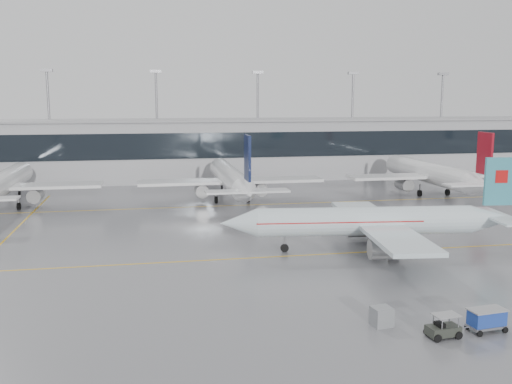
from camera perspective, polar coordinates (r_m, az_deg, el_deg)
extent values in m
plane|color=slate|center=(60.48, 2.13, -6.48)|extent=(320.00, 320.00, 0.00)
cube|color=gold|center=(60.48, 2.13, -6.47)|extent=(120.00, 0.25, 0.01)
cube|color=gold|center=(89.23, -2.15, -1.35)|extent=(120.00, 0.25, 0.01)
cube|color=gold|center=(75.52, -23.50, -4.06)|extent=(0.25, 60.00, 0.01)
cube|color=#9B9B9F|center=(119.91, -4.47, 4.23)|extent=(180.00, 15.00, 12.00)
cube|color=black|center=(112.31, -4.05, 4.67)|extent=(180.00, 0.20, 5.00)
cube|color=gray|center=(119.54, -4.50, 7.19)|extent=(182.00, 16.00, 0.40)
cylinder|color=gray|center=(126.45, -19.93, 6.24)|extent=(0.50, 0.50, 22.00)
cube|color=gray|center=(126.48, -20.22, 11.35)|extent=(2.40, 1.00, 0.60)
cylinder|color=gray|center=(124.88, -9.86, 6.62)|extent=(0.50, 0.50, 22.00)
cube|color=gray|center=(124.91, -10.00, 11.80)|extent=(2.40, 1.00, 0.60)
cylinder|color=gray|center=(127.16, 0.17, 6.80)|extent=(0.50, 0.50, 22.00)
cube|color=gray|center=(127.19, 0.17, 11.89)|extent=(2.40, 1.00, 0.60)
cylinder|color=gray|center=(133.08, 9.58, 6.78)|extent=(0.50, 0.50, 22.00)
cube|color=gray|center=(133.11, 9.71, 11.64)|extent=(2.40, 1.00, 0.60)
cylinder|color=gray|center=(142.20, 17.98, 6.60)|extent=(0.50, 0.50, 22.00)
cube|color=gray|center=(142.22, 18.21, 11.15)|extent=(2.40, 1.00, 0.60)
cylinder|color=silver|center=(63.28, 10.86, -2.87)|extent=(23.85, 5.64, 3.10)
cone|color=silver|center=(61.11, -1.77, -3.13)|extent=(4.31, 3.52, 3.10)
cone|color=silver|center=(68.60, 22.73, -2.49)|extent=(5.90, 3.69, 3.10)
cube|color=silver|center=(63.77, 12.15, -3.18)|extent=(7.74, 26.02, 0.45)
cube|color=silver|center=(68.63, 22.90, -2.24)|extent=(3.85, 10.10, 0.25)
cube|color=teal|center=(68.11, 23.25, 0.98)|extent=(3.62, 0.74, 5.29)
cylinder|color=gray|center=(59.52, 12.96, -5.59)|extent=(3.81, 2.48, 2.10)
cylinder|color=gray|center=(68.46, 10.56, -3.57)|extent=(3.81, 2.48, 2.10)
cylinder|color=gray|center=(62.04, 2.88, -5.03)|extent=(0.20, 0.20, 1.28)
cylinder|color=black|center=(62.20, 2.87, -5.61)|extent=(0.93, 0.40, 0.90)
cylinder|color=gray|center=(62.04, 13.67, -5.19)|extent=(0.24, 0.24, 1.28)
cylinder|color=black|center=(62.20, 13.65, -5.77)|extent=(1.14, 0.57, 1.10)
cylinder|color=gray|center=(66.85, 12.29, -4.11)|extent=(0.24, 0.24, 1.28)
cylinder|color=black|center=(67.00, 12.27, -4.64)|extent=(1.14, 0.57, 1.10)
cube|color=#B70F0F|center=(68.04, 23.28, 1.44)|extent=(1.44, 0.60, 1.40)
cube|color=#B70F0F|center=(62.51, 8.21, -2.76)|extent=(18.23, 5.06, 0.12)
cylinder|color=white|center=(95.17, -23.98, 0.83)|extent=(3.59, 27.36, 3.59)
cone|color=white|center=(110.37, -22.15, 2.00)|extent=(3.59, 4.00, 3.59)
cube|color=white|center=(93.78, -24.17, 0.46)|extent=(29.64, 5.00, 0.45)
cylinder|color=gray|center=(93.48, -21.18, -0.31)|extent=(2.10, 3.60, 2.10)
cylinder|color=gray|center=(105.84, -22.59, 0.28)|extent=(0.20, 0.20, 1.56)
cylinder|color=black|center=(105.96, -22.57, -0.13)|extent=(0.30, 0.90, 0.90)
cylinder|color=gray|center=(92.55, -22.66, -0.85)|extent=(0.24, 0.24, 1.56)
cylinder|color=black|center=(92.68, -22.63, -1.32)|extent=(0.45, 1.10, 1.10)
cylinder|color=white|center=(93.52, -2.63, 1.49)|extent=(3.59, 27.36, 3.59)
cone|color=white|center=(108.94, -3.80, 2.57)|extent=(3.59, 4.00, 3.59)
cone|color=white|center=(77.41, -0.90, -0.12)|extent=(3.59, 5.60, 3.59)
cube|color=white|center=(92.10, -2.49, 1.12)|extent=(29.64, 5.00, 0.45)
cube|color=white|center=(77.17, -0.87, 0.08)|extent=(11.40, 2.80, 0.25)
cube|color=#0B1438|center=(76.38, -0.86, 3.43)|extent=(0.35, 3.60, 6.12)
cylinder|color=gray|center=(92.26, -5.48, 0.16)|extent=(2.10, 3.60, 2.10)
cylinder|color=gray|center=(93.61, 0.38, 0.33)|extent=(2.10, 3.60, 2.10)
cylinder|color=gray|center=(104.36, -3.45, 0.86)|extent=(0.20, 0.20, 1.56)
cylinder|color=black|center=(104.47, -3.44, 0.44)|extent=(0.30, 0.90, 0.90)
cylinder|color=gray|center=(91.10, -4.01, -0.30)|extent=(0.24, 0.24, 1.56)
cylinder|color=black|center=(91.23, -4.01, -0.79)|extent=(0.45, 1.10, 1.10)
cylinder|color=gray|center=(91.84, -0.79, -0.20)|extent=(0.24, 0.24, 1.56)
cylinder|color=black|center=(91.97, -0.79, -0.68)|extent=(0.45, 1.10, 1.10)
cylinder|color=white|center=(104.32, 16.78, 1.91)|extent=(3.59, 27.36, 3.59)
cone|color=white|center=(118.35, 13.30, 2.87)|extent=(3.59, 4.00, 3.59)
cone|color=white|center=(90.17, 21.59, 0.56)|extent=(3.59, 5.60, 3.59)
cube|color=white|center=(103.05, 17.15, 1.58)|extent=(29.64, 5.00, 0.45)
cube|color=white|center=(89.96, 21.67, 0.73)|extent=(11.40, 2.80, 0.25)
cube|color=maroon|center=(89.29, 21.91, 3.60)|extent=(0.35, 3.60, 6.12)
cylinder|color=gray|center=(101.56, 14.59, 0.73)|extent=(2.10, 3.60, 2.10)
cylinder|color=gray|center=(106.00, 19.29, 0.85)|extent=(2.10, 3.60, 2.10)
cylinder|color=gray|center=(114.14, 14.26, 1.31)|extent=(0.20, 0.20, 1.56)
cylinder|color=black|center=(114.24, 14.25, 0.92)|extent=(0.30, 0.90, 0.90)
cylinder|color=gray|center=(101.27, 16.06, 0.32)|extent=(0.24, 0.24, 1.56)
cylinder|color=black|center=(101.39, 16.04, -0.12)|extent=(0.45, 1.10, 1.10)
cylinder|color=gray|center=(103.71, 18.63, 0.39)|extent=(0.24, 0.24, 1.56)
cylinder|color=black|center=(103.82, 18.60, -0.03)|extent=(0.45, 1.10, 1.10)
cube|color=#2B2F28|center=(42.75, 18.20, -13.00)|extent=(2.37, 1.46, 0.66)
cube|color=gray|center=(42.46, 18.48, -11.58)|extent=(1.91, 1.41, 0.06)
cube|color=black|center=(42.44, 17.91, -12.54)|extent=(0.55, 0.80, 0.38)
cylinder|color=gray|center=(43.72, 20.04, -12.66)|extent=(1.13, 0.20, 0.08)
cylinder|color=gray|center=(41.86, 18.12, -12.51)|extent=(0.08, 0.08, 0.84)
cylinder|color=gray|center=(42.64, 17.31, -12.06)|extent=(0.08, 0.08, 0.84)
cylinder|color=gray|center=(42.60, 19.60, -12.20)|extent=(0.08, 0.08, 0.84)
cylinder|color=gray|center=(43.37, 18.77, -11.77)|extent=(0.08, 0.08, 0.84)
cylinder|color=black|center=(41.92, 17.70, -13.77)|extent=(0.58, 0.25, 0.56)
cylinder|color=black|center=(42.84, 16.75, -13.21)|extent=(0.58, 0.25, 0.56)
cylinder|color=black|center=(42.86, 19.61, -13.35)|extent=(0.58, 0.25, 0.56)
cylinder|color=black|center=(43.76, 18.64, -12.82)|extent=(0.58, 0.25, 0.56)
cube|color=gray|center=(44.87, 22.03, -12.30)|extent=(2.82, 1.64, 0.16)
cube|color=#1D3C9C|center=(44.65, 22.08, -11.55)|extent=(2.63, 1.53, 1.07)
cube|color=gray|center=(44.45, 22.13, -10.84)|extent=(2.83, 1.72, 0.09)
cylinder|color=black|center=(43.81, 21.47, -13.04)|extent=(0.46, 0.21, 0.45)
cylinder|color=black|center=(44.78, 20.37, -12.48)|extent=(0.46, 0.21, 0.45)
cylinder|color=black|center=(45.12, 23.65, -12.52)|extent=(0.46, 0.21, 0.45)
cylinder|color=black|center=(46.06, 22.54, -12.00)|extent=(0.46, 0.21, 0.45)
cube|color=gray|center=(43.55, 12.45, -12.06)|extent=(1.56, 1.48, 1.40)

